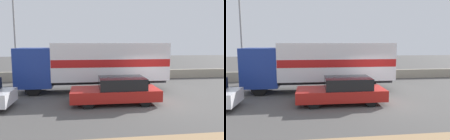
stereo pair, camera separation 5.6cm
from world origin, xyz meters
TOP-DOWN VIEW (x-y plane):
  - ground_plane at (0.00, 0.00)m, footprint 80.00×80.00m
  - stone_wall_backdrop at (0.00, 7.49)m, footprint 60.00×0.35m
  - street_lamp at (-8.86, 6.97)m, footprint 0.56×0.28m
  - box_truck at (-2.76, 3.20)m, footprint 9.34×2.58m
  - car_hatchback at (-1.91, 0.09)m, footprint 4.51×1.86m
  - pedestrian at (-7.81, 6.18)m, footprint 0.37×0.37m

SIDE VIEW (x-z plane):
  - ground_plane at x=0.00m, z-range 0.00..0.00m
  - stone_wall_backdrop at x=0.00m, z-range 0.00..0.76m
  - car_hatchback at x=-1.91m, z-range 0.00..1.36m
  - pedestrian at x=-7.81m, z-range 0.03..1.71m
  - box_truck at x=-2.76m, z-range 0.25..3.36m
  - street_lamp at x=-8.86m, z-range 0.56..8.57m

